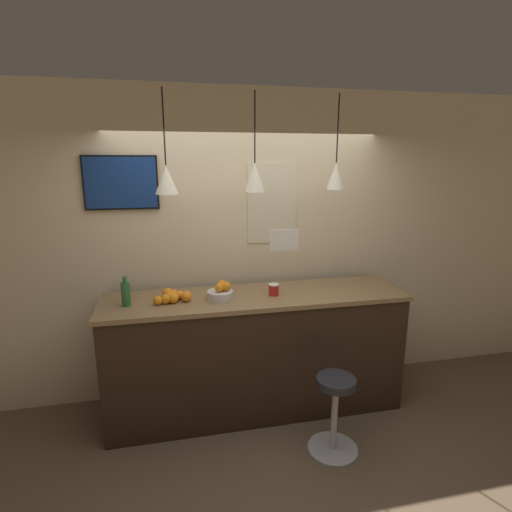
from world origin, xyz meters
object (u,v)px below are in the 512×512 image
bar_stool (335,407)px  juice_bottle (126,293)px  mounted_tv (121,183)px  spread_jar (274,290)px  fruit_bowl (221,292)px

bar_stool → juice_bottle: (-1.56, 0.65, 0.83)m
juice_bottle → mounted_tv: bearing=92.4°
juice_bottle → spread_jar: juice_bottle is taller
bar_stool → mounted_tv: (-1.58, 1.09, 1.68)m
fruit_bowl → mounted_tv: (-0.79, 0.44, 0.90)m
fruit_bowl → spread_jar: bearing=-0.2°
bar_stool → spread_jar: spread_jar is taller
fruit_bowl → juice_bottle: bearing=-179.9°
mounted_tv → spread_jar: bearing=-19.4°
fruit_bowl → mounted_tv: 1.28m
bar_stool → fruit_bowl: (-0.79, 0.65, 0.78)m
juice_bottle → mounted_tv: size_ratio=0.40×
juice_bottle → spread_jar: bearing=0.0°
bar_stool → mounted_tv: 2.55m
spread_jar → mounted_tv: bearing=160.6°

